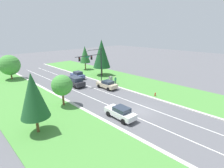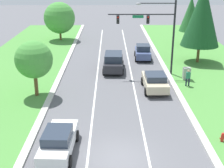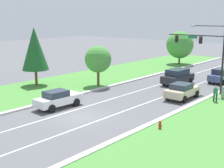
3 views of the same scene
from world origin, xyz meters
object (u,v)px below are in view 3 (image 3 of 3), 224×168
Objects in this scene: oak_near_left_tree at (180,45)px; white_sedan at (58,99)px; traffic_signal_mast at (207,47)px; fire_hydrant at (160,125)px; conifer_mid_left_tree at (35,49)px; oak_far_left_tree at (98,59)px; slate_blue_sedan at (221,76)px; charcoal_suv at (178,77)px; champagne_sedan at (182,91)px; pedestrian at (216,93)px.

white_sedan is at bearing -81.83° from oak_near_left_tree.
traffic_signal_mast is 10.91× the size of fire_hydrant.
white_sedan is at bearing -25.14° from conifer_mid_left_tree.
oak_far_left_tree reaches higher than white_sedan.
oak_near_left_tree is (-14.83, 30.23, 3.11)m from fire_hydrant.
white_sedan is 10.88m from conifer_mid_left_tree.
conifer_mid_left_tree is at bearing -132.40° from slate_blue_sedan.
white_sedan is 1.11× the size of slate_blue_sedan.
charcoal_suv is 1.00× the size of oak_far_left_tree.
white_sedan is (-7.20, -10.44, 0.01)m from champagne_sedan.
oak_near_left_tree is (-4.51, 31.42, 2.60)m from white_sedan.
fire_hydrant is at bearing -72.17° from champagne_sedan.
oak_near_left_tree is 0.82× the size of conifer_mid_left_tree.
oak_near_left_tree is 22.38m from oak_far_left_tree.
charcoal_suv is 8.56m from pedestrian.
slate_blue_sedan is at bearing 45.15° from conifer_mid_left_tree.
conifer_mid_left_tree reaches higher than oak_near_left_tree.
pedestrian is (10.42, 11.23, 0.08)m from white_sedan.
conifer_mid_left_tree is at bearing 170.83° from fire_hydrant.
traffic_signal_mast reaches higher than oak_near_left_tree.
white_sedan is 0.95× the size of oak_far_left_tree.
conifer_mid_left_tree is (-19.69, -6.88, 3.61)m from pedestrian.
conifer_mid_left_tree reaches higher than pedestrian.
pedestrian is at bearing 8.90° from oak_far_left_tree.
white_sedan is 15.32m from pedestrian.
oak_far_left_tree is (-10.47, -11.78, 2.41)m from slate_blue_sedan.
traffic_signal_mast is at bearing 27.72° from oak_far_left_tree.
white_sedan is 10.40m from fire_hydrant.
traffic_signal_mast reaches higher than fire_hydrant.
charcoal_suv is at bearing 80.46° from white_sedan.
oak_far_left_tree reaches higher than fire_hydrant.
white_sedan is 16.62m from charcoal_suv.
slate_blue_sedan is (3.66, 4.60, -0.12)m from charcoal_suv.
slate_blue_sedan is at bearing 99.16° from fire_hydrant.
slate_blue_sedan is at bearing 53.64° from charcoal_suv.
fire_hydrant is at bearing 9.15° from white_sedan.
champagne_sedan is 6.43× the size of fire_hydrant.
slate_blue_sedan is 0.72× the size of oak_near_left_tree.
conifer_mid_left_tree is at bearing -99.97° from oak_near_left_tree.
slate_blue_sedan is 15.94m from oak_near_left_tree.
white_sedan is 0.66× the size of conifer_mid_left_tree.
oak_far_left_tree is at bearing 149.98° from fire_hydrant.
traffic_signal_mast is 6.11m from champagne_sedan.
oak_near_left_tree is at bearing 140.25° from slate_blue_sedan.
traffic_signal_mast is 1.63× the size of white_sedan.
traffic_signal_mast is 1.07× the size of conifer_mid_left_tree.
champagne_sedan is at bearing 7.41° from oak_far_left_tree.
traffic_signal_mast is at bearing 101.13° from fire_hydrant.
champagne_sedan is 24.17m from oak_near_left_tree.
pedestrian reaches higher than white_sedan.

